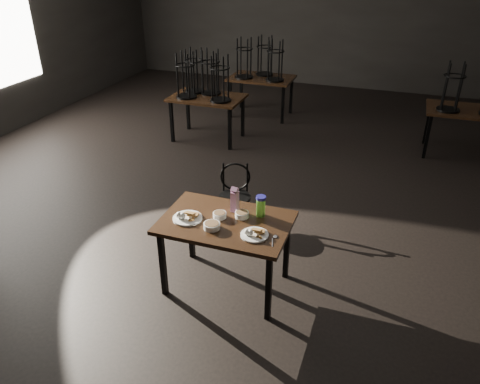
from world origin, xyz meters
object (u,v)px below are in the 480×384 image
at_px(juice_carton, 235,200).
at_px(bentwood_chair, 235,191).
at_px(main_table, 226,228).

relative_size(juice_carton, bentwood_chair, 0.33).
xyz_separation_m(main_table, bentwood_chair, (-0.30, 1.08, -0.21)).
xyz_separation_m(juice_carton, bentwood_chair, (-0.32, 0.88, -0.41)).
bearing_deg(main_table, bentwood_chair, 105.55).
bearing_deg(juice_carton, main_table, -95.24).
bearing_deg(juice_carton, bentwood_chair, 109.88).
height_order(juice_carton, bentwood_chair, juice_carton).
bearing_deg(main_table, juice_carton, 84.76).
bearing_deg(bentwood_chair, juice_carton, -87.99).
relative_size(main_table, juice_carton, 4.63).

